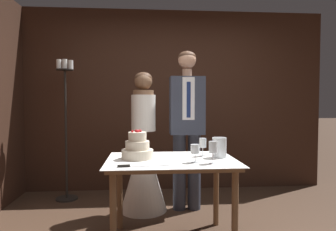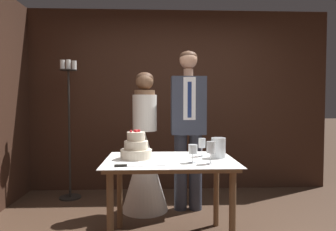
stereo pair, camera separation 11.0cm
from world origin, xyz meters
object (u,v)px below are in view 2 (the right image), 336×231
cake_table (170,170)px  hurricane_candle (218,148)px  wine_glass_near (193,150)px  groom (188,122)px  candle_stand (69,128)px  cake_knife (130,166)px  bride (145,160)px  tiered_cake (136,148)px  wine_glass_far (211,148)px  wine_glass_middle (202,144)px

cake_table → hurricane_candle: (0.45, 0.05, 0.19)m
cake_table → wine_glass_near: wine_glass_near is taller
groom → candle_stand: (-1.51, 0.48, -0.11)m
cake_knife → bride: size_ratio=0.26×
tiered_cake → groom: 0.95m
wine_glass_near → hurricane_candle: bearing=38.1°
cake_table → cake_knife: (-0.33, -0.29, 0.10)m
hurricane_candle → groom: (-0.20, 0.75, 0.20)m
candle_stand → wine_glass_far: bearing=-43.1°
cake_knife → wine_glass_far: wine_glass_far is taller
groom → candle_stand: groom is taller
groom → wine_glass_far: bearing=-85.6°
wine_glass_middle → groom: groom is taller
bride → candle_stand: 1.16m
candle_stand → cake_knife: bearing=-59.5°
bride → groom: (0.51, -0.00, 0.44)m
wine_glass_middle → candle_stand: (-1.57, 1.14, 0.06)m
hurricane_candle → candle_stand: candle_stand is taller
wine_glass_middle → bride: size_ratio=0.11×
cake_table → hurricane_candle: 0.49m
cake_table → wine_glass_near: 0.32m
cake_knife → wine_glass_far: size_ratio=2.22×
tiered_cake → candle_stand: (-0.95, 1.22, 0.08)m
cake_table → candle_stand: size_ratio=0.64×
wine_glass_far → bride: bearing=120.1°
cake_knife → candle_stand: 1.83m
cake_table → candle_stand: 1.81m
candle_stand → cake_table: bearing=-45.4°
wine_glass_near → wine_glass_middle: wine_glass_middle is taller
cake_knife → wine_glass_middle: wine_glass_middle is taller
bride → candle_stand: bearing=154.6°
wine_glass_middle → cake_knife: bearing=-146.6°
cake_table → wine_glass_middle: size_ratio=6.74×
wine_glass_middle → hurricane_candle: hurricane_candle is taller
cake_knife → wine_glass_middle: bearing=28.0°
cake_knife → groom: (0.59, 1.09, 0.28)m
cake_table → candle_stand: (-1.26, 1.27, 0.27)m
bride → groom: size_ratio=0.87×
tiered_cake → candle_stand: candle_stand is taller
cake_knife → wine_glass_middle: size_ratio=2.41×
groom → wine_glass_middle: bearing=-85.0°
candle_stand → bride: bearing=-25.4°
groom → candle_stand: 1.59m
cake_table → wine_glass_far: 0.45m
tiered_cake → groom: bearing=52.9°
wine_glass_near → bride: bearing=114.9°
cake_knife → candle_stand: (-0.92, 1.57, 0.17)m
tiered_cake → cake_knife: (-0.03, -0.35, -0.09)m
bride → candle_stand: size_ratio=0.89×
cake_knife → tiered_cake: bearing=80.4°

